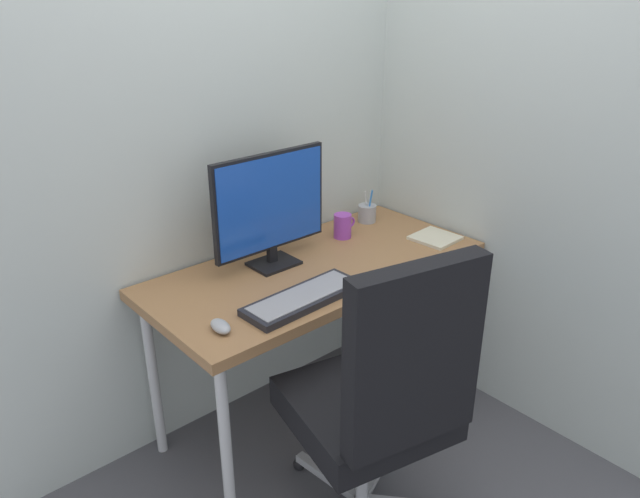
{
  "coord_description": "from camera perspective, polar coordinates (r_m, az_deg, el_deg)",
  "views": [
    {
      "loc": [
        -1.43,
        -1.64,
        1.78
      ],
      "look_at": [
        -0.04,
        -0.06,
        0.84
      ],
      "focal_mm": 34.08,
      "sensor_mm": 36.0,
      "label": 1
    }
  ],
  "objects": [
    {
      "name": "ground_plane",
      "position": [
        2.81,
        -0.27,
        -15.24
      ],
      "size": [
        8.0,
        8.0,
        0.0
      ],
      "primitive_type": "plane",
      "color": "#4C4C51"
    },
    {
      "name": "wall_back",
      "position": [
        2.47,
        -5.78,
        15.12
      ],
      "size": [
        2.76,
        0.04,
        2.8
      ],
      "primitive_type": "cube",
      "color": "#B7C1BC",
      "rests_on": "ground_plane"
    },
    {
      "name": "wall_side_right",
      "position": [
        2.61,
        15.06,
        14.91
      ],
      "size": [
        0.04,
        2.02,
        2.8
      ],
      "primitive_type": "cube",
      "color": "#B7C1BC",
      "rests_on": "ground_plane"
    },
    {
      "name": "desk",
      "position": [
        2.44,
        -0.3,
        -2.81
      ],
      "size": [
        1.37,
        0.63,
        0.74
      ],
      "color": "#996B42",
      "rests_on": "ground_plane"
    },
    {
      "name": "office_chair",
      "position": [
        1.96,
        5.8,
        -13.66
      ],
      "size": [
        0.65,
        0.66,
        1.1
      ],
      "color": "black",
      "rests_on": "ground_plane"
    },
    {
      "name": "monitor",
      "position": [
        2.33,
        -4.67,
        4.06
      ],
      "size": [
        0.51,
        0.14,
        0.45
      ],
      "color": "black",
      "rests_on": "desk"
    },
    {
      "name": "keyboard",
      "position": [
        2.14,
        -1.56,
        -4.61
      ],
      "size": [
        0.46,
        0.17,
        0.03
      ],
      "color": "black",
      "rests_on": "desk"
    },
    {
      "name": "mouse",
      "position": [
        1.99,
        -9.33,
        -7.17
      ],
      "size": [
        0.06,
        0.1,
        0.03
      ],
      "primitive_type": "ellipsoid",
      "rotation": [
        0.0,
        0.0,
        -0.09
      ],
      "color": "#9EA0A5",
      "rests_on": "desk"
    },
    {
      "name": "pen_holder",
      "position": [
        2.83,
        4.44,
        3.39
      ],
      "size": [
        0.08,
        0.08,
        0.16
      ],
      "color": "#9EA0A5",
      "rests_on": "desk"
    },
    {
      "name": "notebook",
      "position": [
        2.69,
        10.76,
        1.04
      ],
      "size": [
        0.19,
        0.19,
        0.01
      ],
      "primitive_type": "cube",
      "rotation": [
        0.0,
        0.0,
        0.06
      ],
      "color": "beige",
      "rests_on": "desk"
    },
    {
      "name": "coffee_mug",
      "position": [
        2.65,
        2.16,
        2.19
      ],
      "size": [
        0.11,
        0.08,
        0.11
      ],
      "color": "purple",
      "rests_on": "desk"
    }
  ]
}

